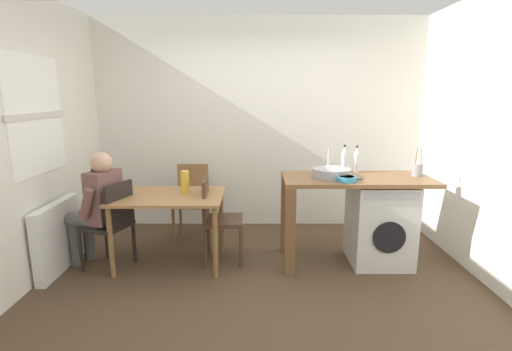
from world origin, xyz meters
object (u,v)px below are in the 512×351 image
at_px(bottle_tall_green, 343,160).
at_px(bottle_squat_brown, 355,160).
at_px(chair_spare_by_wall, 191,197).
at_px(dining_table, 168,204).
at_px(seated_person, 97,204).
at_px(chair_person_seat, 111,221).
at_px(utensil_crock, 416,169).
at_px(washing_machine, 378,223).
at_px(vase, 184,182).
at_px(mixing_bowl, 346,179).
at_px(chair_opposite, 215,215).

bearing_deg(bottle_tall_green, bottle_squat_brown, 1.23).
xyz_separation_m(chair_spare_by_wall, bottle_squat_brown, (1.87, -0.49, 0.54)).
relative_size(dining_table, seated_person, 0.92).
relative_size(chair_person_seat, seated_person, 0.75).
distance_m(bottle_tall_green, utensil_crock, 0.74).
relative_size(washing_machine, vase, 3.73).
xyz_separation_m(bottle_squat_brown, mixing_bowl, (-0.20, -0.45, -0.10)).
bearing_deg(chair_person_seat, mixing_bowl, -71.09).
bearing_deg(utensil_crock, chair_spare_by_wall, 164.22).
xyz_separation_m(bottle_tall_green, utensil_crock, (0.71, -0.20, -0.07)).
height_order(washing_machine, mixing_bowl, mixing_bowl).
height_order(dining_table, utensil_crock, utensil_crock).
bearing_deg(chair_spare_by_wall, mixing_bowl, 152.37).
distance_m(chair_spare_by_wall, washing_machine, 2.21).
xyz_separation_m(chair_spare_by_wall, seated_person, (-0.80, -0.84, 0.16)).
relative_size(chair_spare_by_wall, utensil_crock, 3.00).
distance_m(dining_table, bottle_tall_green, 1.90).
bearing_deg(chair_person_seat, seated_person, 90.00).
xyz_separation_m(dining_table, chair_spare_by_wall, (0.10, 0.77, -0.14)).
relative_size(mixing_bowl, utensil_crock, 0.62).
bearing_deg(bottle_squat_brown, chair_opposite, -170.95).
xyz_separation_m(chair_opposite, bottle_squat_brown, (1.50, 0.24, 0.54)).
relative_size(dining_table, utensil_crock, 3.67).
relative_size(dining_table, bottle_tall_green, 3.67).
bearing_deg(vase, mixing_bowl, -9.38).
bearing_deg(chair_person_seat, washing_machine, -66.79).
distance_m(chair_opposite, bottle_tall_green, 1.49).
height_order(chair_opposite, bottle_tall_green, bottle_tall_green).
height_order(washing_machine, bottle_squat_brown, bottle_squat_brown).
distance_m(chair_person_seat, chair_spare_by_wall, 1.11).
height_order(bottle_squat_brown, utensil_crock, utensil_crock).
height_order(chair_person_seat, utensil_crock, utensil_crock).
bearing_deg(seated_person, utensil_crock, -67.36).
relative_size(washing_machine, bottle_tall_green, 2.87).
distance_m(dining_table, vase, 0.28).
xyz_separation_m(dining_table, washing_machine, (2.18, 0.03, -0.21)).
bearing_deg(bottle_squat_brown, washing_machine, -50.32).
relative_size(chair_person_seat, mixing_bowl, 4.82).
xyz_separation_m(chair_opposite, washing_machine, (1.71, -0.02, -0.08)).
distance_m(washing_machine, utensil_crock, 0.67).
bearing_deg(chair_person_seat, bottle_tall_green, -60.36).
distance_m(seated_person, vase, 0.89).
relative_size(chair_spare_by_wall, seated_person, 0.75).
relative_size(chair_opposite, utensil_crock, 3.00).
xyz_separation_m(dining_table, seated_person, (-0.70, -0.07, 0.03)).
relative_size(chair_spare_by_wall, vase, 3.90).
height_order(bottle_squat_brown, vase, bottle_squat_brown).
xyz_separation_m(dining_table, bottle_squat_brown, (1.97, 0.29, 0.41)).
distance_m(bottle_tall_green, mixing_bowl, 0.47).
bearing_deg(vase, dining_table, -146.31).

